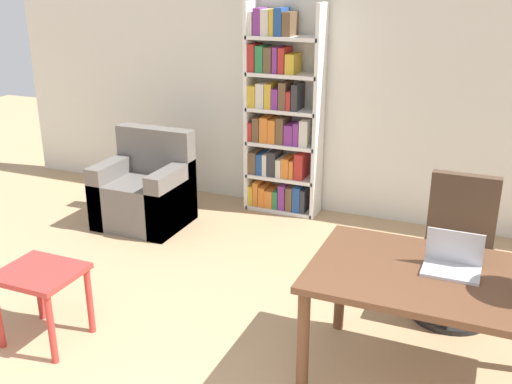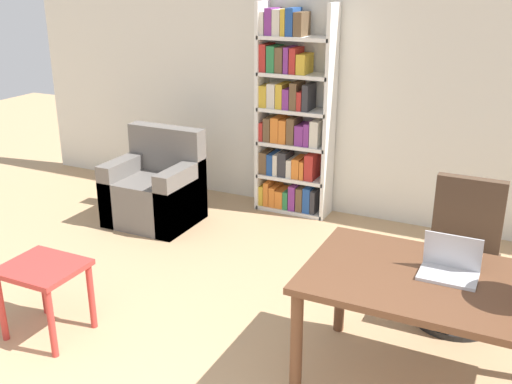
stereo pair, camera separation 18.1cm
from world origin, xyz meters
name	(u,v)px [view 2 (the right image)]	position (x,y,z in m)	size (l,w,h in m)	color
wall_back	(380,82)	(0.00, 4.53, 1.35)	(8.00, 0.06, 2.70)	silver
desk	(439,295)	(1.03, 2.05, 0.64)	(1.47, 0.91, 0.73)	brown
laptop	(450,267)	(1.06, 2.13, 0.78)	(0.31, 0.22, 0.23)	#B2B2B7
office_chair	(461,261)	(1.04, 2.98, 0.43)	(0.56, 0.56, 0.99)	black
side_table_blue	(44,279)	(-1.39, 1.55, 0.41)	(0.50, 0.44, 0.51)	#B2332D
armchair	(156,191)	(-1.87, 3.50, 0.31)	(0.80, 0.69, 0.90)	#66605B
bookshelf	(291,120)	(-0.81, 4.34, 0.95)	(0.75, 0.28, 2.05)	white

